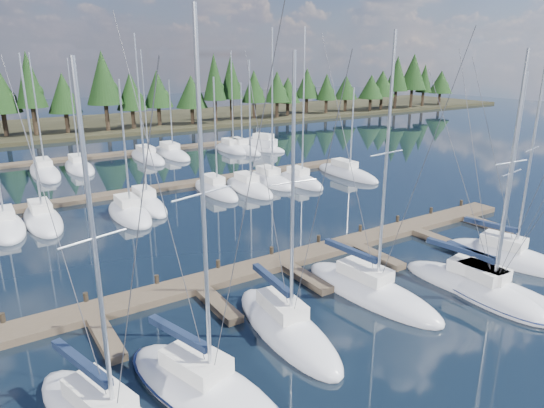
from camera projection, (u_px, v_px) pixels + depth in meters
ground at (202, 216)px, 41.47m from camera, size 260.00×260.00×0.00m
far_shore at (64, 127)px, 89.51m from camera, size 220.00×30.00×0.60m
main_dock at (285, 265)px, 31.27m from camera, size 44.00×6.13×0.90m
back_docks at (131, 170)px, 57.12m from camera, size 50.00×21.80×0.40m
front_sailboat_1 at (204, 388)px, 19.62m from camera, size 5.57×9.43×15.58m
front_sailboat_2 at (286, 327)px, 23.98m from camera, size 3.38×9.15×14.20m
front_sailboat_3 at (370, 291)px, 27.69m from camera, size 3.79×9.74×15.17m
front_sailboat_4 at (486, 291)px, 27.61m from camera, size 3.38×8.31×14.32m
front_sailboat_5 at (484, 289)px, 27.84m from camera, size 4.16×10.44×13.22m
front_sailboat_6 at (507, 257)px, 32.26m from camera, size 4.45×8.68×13.88m
back_sailboat_rows at (143, 177)px, 53.37m from camera, size 44.42×32.11×16.61m
motor_yacht_right at (261, 147)px, 69.84m from camera, size 5.66×8.25×3.92m
tree_line at (56, 91)px, 78.42m from camera, size 185.89×11.74×13.34m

